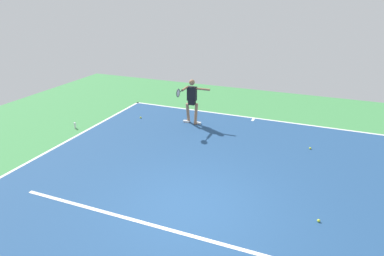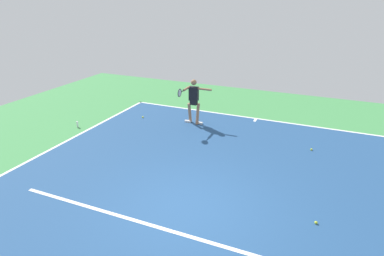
% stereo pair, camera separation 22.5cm
% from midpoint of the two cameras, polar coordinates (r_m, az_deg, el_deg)
% --- Properties ---
extents(ground_plane, '(21.39, 21.39, 0.00)m').
position_cam_midpoint_polar(ground_plane, '(8.00, 0.36, -13.46)').
color(ground_plane, '#428E4C').
extents(court_surface, '(10.74, 13.14, 0.00)m').
position_cam_midpoint_polar(court_surface, '(8.00, 0.36, -13.45)').
color(court_surface, navy).
rests_on(court_surface, ground_plane).
extents(court_line_baseline_near, '(10.74, 0.10, 0.01)m').
position_cam_midpoint_polar(court_line_baseline_near, '(13.58, 11.29, 1.58)').
color(court_line_baseline_near, white).
rests_on(court_line_baseline_near, ground_plane).
extents(court_line_sideline_right, '(0.10, 13.14, 0.01)m').
position_cam_midpoint_polar(court_line_sideline_right, '(10.93, -26.34, -5.58)').
color(court_line_sideline_right, white).
rests_on(court_line_sideline_right, ground_plane).
extents(court_line_service, '(8.06, 0.10, 0.01)m').
position_cam_midpoint_polar(court_line_service, '(7.36, -2.45, -17.04)').
color(court_line_service, white).
rests_on(court_line_service, ground_plane).
extents(court_line_centre_mark, '(0.10, 0.30, 0.01)m').
position_cam_midpoint_polar(court_line_centre_mark, '(13.40, 11.09, 1.31)').
color(court_line_centre_mark, white).
rests_on(court_line_centre_mark, ground_plane).
extents(tennis_player, '(1.05, 1.16, 1.70)m').
position_cam_midpoint_polar(tennis_player, '(12.52, 0.77, 4.95)').
color(tennis_player, '#9E7051').
rests_on(tennis_player, ground_plane).
extents(tennis_ball_by_sideline, '(0.07, 0.07, 0.07)m').
position_cam_midpoint_polar(tennis_ball_by_sideline, '(13.51, -7.84, 1.84)').
color(tennis_ball_by_sideline, '#CCE033').
rests_on(tennis_ball_by_sideline, ground_plane).
extents(tennis_ball_by_baseline, '(0.07, 0.07, 0.07)m').
position_cam_midpoint_polar(tennis_ball_by_baseline, '(8.03, 20.99, -14.69)').
color(tennis_ball_by_baseline, '#CCE033').
rests_on(tennis_ball_by_baseline, ground_plane).
extents(tennis_ball_centre_court, '(0.07, 0.07, 0.07)m').
position_cam_midpoint_polar(tennis_ball_centre_court, '(11.33, 20.06, -3.43)').
color(tennis_ball_centre_court, '#CCE033').
rests_on(tennis_ball_centre_court, ground_plane).
extents(water_bottle, '(0.07, 0.07, 0.22)m').
position_cam_midpoint_polar(water_bottle, '(13.10, -18.33, 0.59)').
color(water_bottle, white).
rests_on(water_bottle, ground_plane).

